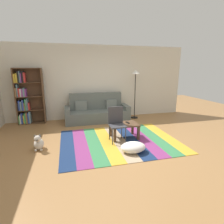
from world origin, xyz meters
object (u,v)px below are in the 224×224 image
Objects in this scene: pouf at (133,147)px; tv_remote at (128,123)px; dog at (39,143)px; folding_chair at (116,121)px; standing_lamp at (135,78)px; coffee_table at (124,126)px; bookshelf at (26,98)px; couch at (97,112)px.

tv_remote is (0.18, 0.91, 0.30)m from pouf.
dog is (-2.09, 0.68, 0.04)m from pouf.
dog is at bearing -130.16° from folding_chair.
tv_remote is at bearing -116.70° from standing_lamp.
folding_chair is at bearing 103.72° from pouf.
coffee_table is 0.81× the size of folding_chair.
folding_chair is (2.54, -2.22, -0.37)m from bookshelf.
bookshelf is 3.27× the size of pouf.
couch reaches higher than folding_chair.
tv_remote reaches higher than dog.
pouf is 0.98m from tv_remote.
coffee_table is at bearing -76.48° from couch.
coffee_table is (0.44, -1.82, 0.00)m from couch.
folding_chair reaches higher than tv_remote.
standing_lamp is (1.03, 1.87, 1.18)m from coffee_table.
folding_chair is at bearing -41.20° from bookshelf.
pouf is at bearing -82.25° from couch.
pouf is 3.84× the size of tv_remote.
coffee_table is at bearing 72.80° from folding_chair.
dog is 2.65× the size of tv_remote.
coffee_table is at bearing 85.33° from pouf.
tv_remote reaches higher than coffee_table.
dog is 1.95m from folding_chair.
tv_remote is at bearing -72.92° from couch.
bookshelf reaches higher than coffee_table.
standing_lamp is (3.82, -0.23, 0.61)m from bookshelf.
coffee_table is at bearing -36.99° from bookshelf.
dog is at bearing -147.19° from standing_lamp.
standing_lamp is 2.33m from tv_remote.
coffee_table is at bearing 4.92° from dog.
standing_lamp is at bearing 32.81° from dog.
couch is 1.87m from coffee_table.
folding_chair is at bearing -84.62° from couch.
dog is at bearing 175.68° from tv_remote.
couch is at bearing 143.20° from folding_chair.
couch reaches higher than pouf.
bookshelf reaches higher than dog.
folding_chair is (-1.29, -1.99, -0.98)m from standing_lamp.
bookshelf is 3.59m from tv_remote.
bookshelf reaches higher than standing_lamp.
standing_lamp is 12.10× the size of tv_remote.
folding_chair is (-0.36, -0.16, 0.11)m from tv_remote.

